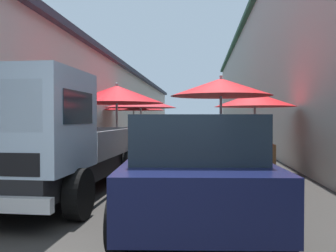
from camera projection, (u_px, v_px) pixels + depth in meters
ground at (180, 150)px, 15.49m from camera, size 90.00×90.00×0.00m
building_left_whitewash at (49, 102)px, 18.32m from camera, size 49.80×7.50×4.44m
building_right_concrete at (327, 73)px, 17.00m from camera, size 49.80×7.50×7.11m
fruit_stall_far_right at (117, 103)px, 9.42m from camera, size 2.52×2.52×2.36m
fruit_stall_near_right at (141, 107)px, 13.86m from camera, size 2.80×2.80×2.32m
fruit_stall_far_left at (134, 110)px, 16.38m from camera, size 2.87×2.87×2.26m
fruit_stall_near_left at (256, 112)px, 9.23m from camera, size 2.11×2.11×2.16m
fruit_stall_mid_lane at (224, 109)px, 7.31m from camera, size 2.10×2.10×2.31m
hatchback_car at (194, 166)px, 4.99m from camera, size 4.02×2.15×1.45m
delivery_truck at (42, 141)px, 5.65m from camera, size 4.97×2.09×2.08m
vendor_by_crates at (192, 128)px, 19.80m from camera, size 0.57×0.36×1.51m
parked_scooter at (74, 152)px, 10.02m from camera, size 1.69×0.41×1.14m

